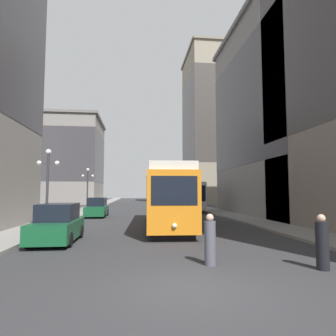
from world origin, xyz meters
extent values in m
plane|color=#303033|center=(0.00, 0.00, 0.00)|extent=(200.00, 200.00, 0.00)
cube|color=gray|center=(-7.76, 40.00, 0.07)|extent=(2.60, 120.00, 0.15)
cube|color=gray|center=(7.76, 40.00, 0.07)|extent=(2.60, 120.00, 0.15)
cube|color=black|center=(0.63, 13.12, 0.17)|extent=(2.76, 12.42, 0.35)
cube|color=orange|center=(0.63, 13.12, 1.90)|extent=(3.20, 13.51, 3.10)
cube|color=black|center=(0.63, 13.12, 2.60)|extent=(3.21, 12.97, 1.08)
cube|color=silver|center=(0.63, 13.12, 3.67)|extent=(2.98, 13.23, 0.44)
cube|color=black|center=(0.33, 6.44, 2.44)|extent=(2.21, 0.18, 1.40)
sphere|color=#F2EACC|center=(0.33, 6.37, 0.80)|extent=(0.24, 0.24, 0.24)
cube|color=black|center=(4.57, 29.46, 0.17)|extent=(2.59, 11.20, 0.35)
cube|color=silver|center=(4.57, 29.46, 1.90)|extent=(3.01, 12.18, 3.10)
cube|color=black|center=(4.57, 29.46, 2.44)|extent=(3.03, 11.70, 1.30)
cube|color=black|center=(4.80, 23.44, 2.21)|extent=(2.31, 0.17, 1.71)
cylinder|color=black|center=(-6.01, 5.85, 0.32)|extent=(0.18, 0.64, 0.64)
cylinder|color=black|center=(-6.02, 8.46, 0.32)|extent=(0.18, 0.64, 0.64)
cylinder|color=black|center=(-4.30, 5.86, 0.32)|extent=(0.18, 0.64, 0.64)
cylinder|color=black|center=(-4.31, 8.47, 0.32)|extent=(0.18, 0.64, 0.64)
cube|color=#14512D|center=(-5.16, 7.16, 0.60)|extent=(1.82, 4.21, 0.84)
cube|color=black|center=(-5.16, 7.26, 1.42)|extent=(1.60, 2.32, 0.80)
cylinder|color=black|center=(-6.02, 19.88, 0.32)|extent=(0.18, 0.64, 0.64)
cylinder|color=black|center=(-6.02, 22.72, 0.32)|extent=(0.18, 0.64, 0.64)
cylinder|color=black|center=(-4.31, 19.88, 0.32)|extent=(0.18, 0.64, 0.64)
cylinder|color=black|center=(-4.31, 22.72, 0.32)|extent=(0.18, 0.64, 0.64)
cube|color=#14512D|center=(-5.16, 21.30, 0.60)|extent=(1.80, 4.57, 0.84)
cube|color=black|center=(-5.16, 21.41, 1.42)|extent=(1.58, 2.52, 0.80)
cylinder|color=black|center=(4.25, 1.28, 0.72)|extent=(0.38, 0.38, 1.45)
sphere|color=tan|center=(4.25, 1.28, 1.56)|extent=(0.26, 0.26, 0.26)
cylinder|color=#4C4C56|center=(0.96, 2.21, 0.71)|extent=(0.37, 0.37, 1.42)
sphere|color=tan|center=(0.96, 2.21, 1.54)|extent=(0.25, 0.25, 0.25)
cylinder|color=#333338|center=(-7.06, 11.92, 2.45)|extent=(0.16, 0.16, 4.61)
sphere|color=white|center=(-7.06, 11.92, 4.92)|extent=(0.36, 0.36, 0.36)
sphere|color=white|center=(-7.61, 11.92, 4.21)|extent=(0.31, 0.31, 0.31)
sphere|color=white|center=(-6.51, 11.92, 4.21)|extent=(0.31, 0.31, 0.31)
cube|color=#333338|center=(-7.06, 11.92, 4.21)|extent=(1.10, 0.06, 0.06)
cylinder|color=#333338|center=(-7.06, 27.30, 2.45)|extent=(0.16, 0.16, 4.60)
sphere|color=white|center=(-7.06, 27.30, 4.91)|extent=(0.36, 0.36, 0.36)
sphere|color=white|center=(-7.61, 27.30, 4.20)|extent=(0.31, 0.31, 0.31)
sphere|color=white|center=(-6.51, 27.30, 4.20)|extent=(0.31, 0.31, 0.31)
cube|color=#333338|center=(-7.06, 27.30, 4.20)|extent=(1.10, 0.06, 0.06)
cube|color=gray|center=(-17.03, 54.65, 8.46)|extent=(15.94, 15.21, 16.92)
cube|color=#423F43|center=(-17.03, 54.65, 9.31)|extent=(15.98, 15.25, 10.15)
cube|color=slate|center=(-17.03, 54.65, 17.17)|extent=(16.54, 15.81, 0.50)
cube|color=gray|center=(16.92, 51.10, 15.39)|extent=(15.72, 14.35, 30.79)
cube|color=#494440|center=(16.92, 51.10, 16.93)|extent=(15.76, 14.39, 18.47)
cube|color=gray|center=(16.92, 51.10, 31.04)|extent=(16.32, 14.95, 0.50)
cube|color=gray|center=(15.07, 20.95, 10.02)|extent=(12.03, 18.08, 20.03)
cube|color=#423F43|center=(15.07, 20.95, 11.02)|extent=(12.07, 18.12, 12.02)
cube|color=slate|center=(15.07, 20.95, 20.28)|extent=(12.63, 18.68, 0.50)
camera|label=1|loc=(-1.47, -7.31, 2.40)|focal=31.23mm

